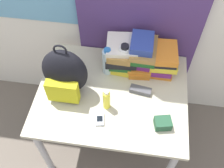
{
  "coord_description": "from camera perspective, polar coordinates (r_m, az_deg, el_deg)",
  "views": [
    {
      "loc": [
        0.15,
        -0.62,
        2.24
      ],
      "look_at": [
        0.0,
        0.41,
        0.82
      ],
      "focal_mm": 42.0,
      "sensor_mm": 36.0,
      "label": 1
    }
  ],
  "objects": [
    {
      "name": "book_stack_right",
      "position": [
        1.93,
        11.01,
        5.23
      ],
      "size": [
        0.2,
        0.25,
        0.21
      ],
      "color": "orange",
      "rests_on": "desk"
    },
    {
      "name": "backpack",
      "position": [
        1.74,
        -10.24,
        2.2
      ],
      "size": [
        0.3,
        0.22,
        0.44
      ],
      "color": "black",
      "rests_on": "desk"
    },
    {
      "name": "cell_phone",
      "position": [
        1.72,
        -2.68,
        -7.68
      ],
      "size": [
        0.07,
        0.1,
        0.02
      ],
      "color": "#B7BCC6",
      "rests_on": "desk"
    },
    {
      "name": "sunscreen_bottle",
      "position": [
        1.71,
        -1.19,
        -3.43
      ],
      "size": [
        0.05,
        0.05,
        0.18
      ],
      "color": "yellow",
      "rests_on": "desk"
    },
    {
      "name": "book_stack_center",
      "position": [
        1.9,
        6.42,
        6.43
      ],
      "size": [
        0.2,
        0.28,
        0.28
      ],
      "color": "orange",
      "rests_on": "desk"
    },
    {
      "name": "camera_pouch",
      "position": [
        1.71,
        11.0,
        -8.36
      ],
      "size": [
        0.12,
        0.1,
        0.06
      ],
      "color": "#234C33",
      "rests_on": "desk"
    },
    {
      "name": "water_bottle",
      "position": [
        1.87,
        -0.98,
        4.94
      ],
      "size": [
        0.07,
        0.07,
        0.24
      ],
      "color": "silver",
      "rests_on": "desk"
    },
    {
      "name": "desk",
      "position": [
        1.92,
        0.0,
        -3.37
      ],
      "size": [
        1.05,
        0.83,
        0.72
      ],
      "color": "#B7B299",
      "rests_on": "ground_plane"
    },
    {
      "name": "sports_bottle",
      "position": [
        1.87,
        2.67,
        5.39
      ],
      "size": [
        0.08,
        0.08,
        0.27
      ],
      "color": "white",
      "rests_on": "desk"
    },
    {
      "name": "sunglasses_case",
      "position": [
        1.84,
        6.23,
        -1.36
      ],
      "size": [
        0.16,
        0.08,
        0.04
      ],
      "color": "#47474C",
      "rests_on": "desk"
    },
    {
      "name": "book_stack_left",
      "position": [
        1.92,
        2.03,
        6.62
      ],
      "size": [
        0.24,
        0.28,
        0.23
      ],
      "color": "yellow",
      "rests_on": "desk"
    }
  ]
}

